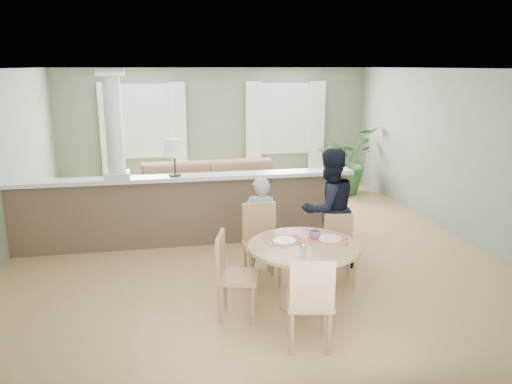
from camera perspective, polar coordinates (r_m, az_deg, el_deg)
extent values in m
plane|color=tan|center=(7.91, -1.19, -6.03)|extent=(8.00, 8.00, 0.00)
cube|color=gray|center=(11.47, -4.61, 7.24)|extent=(7.00, 0.02, 2.70)
cube|color=gray|center=(8.82, 21.85, 4.16)|extent=(0.02, 8.00, 2.70)
cube|color=gray|center=(3.80, 8.99, -7.39)|extent=(7.00, 0.02, 2.70)
cube|color=white|center=(7.42, -1.29, 13.93)|extent=(7.00, 8.00, 0.02)
cube|color=white|center=(11.35, -12.74, 7.88)|extent=(1.10, 0.02, 1.50)
cube|color=white|center=(11.33, -12.74, 7.87)|extent=(1.22, 0.04, 1.62)
cube|color=white|center=(11.70, 3.28, 8.38)|extent=(1.10, 0.02, 1.50)
cube|color=white|center=(11.67, 3.31, 8.37)|extent=(1.22, 0.04, 1.62)
cube|color=white|center=(11.35, -16.47, 6.12)|extent=(0.35, 0.10, 2.30)
cube|color=white|center=(11.30, -8.85, 6.50)|extent=(0.35, 0.10, 2.30)
cube|color=white|center=(11.48, -0.29, 6.79)|extent=(0.35, 0.10, 2.30)
cube|color=white|center=(11.85, 6.92, 6.92)|extent=(0.35, 0.10, 2.30)
cube|color=brown|center=(7.84, -7.95, -2.30)|extent=(5.20, 0.22, 1.05)
cube|color=white|center=(7.70, -8.09, 1.66)|extent=(5.32, 0.36, 0.06)
cube|color=white|center=(7.71, -15.56, 1.89)|extent=(0.36, 0.36, 0.10)
cylinder|color=white|center=(7.59, -15.93, 7.39)|extent=(0.26, 0.26, 1.39)
cube|color=white|center=(7.55, -16.32, 13.01)|extent=(0.38, 0.38, 0.10)
cylinder|color=black|center=(7.69, -9.22, 1.94)|extent=(0.18, 0.18, 0.03)
cylinder|color=black|center=(7.66, -9.27, 3.07)|extent=(0.03, 0.03, 0.28)
cone|color=beige|center=(7.61, -9.35, 5.06)|extent=(0.36, 0.36, 0.26)
imported|color=#8A614B|center=(9.32, -5.10, 0.17)|extent=(3.33, 1.38, 0.96)
imported|color=#2C6026|center=(11.11, 10.12, 3.58)|extent=(1.73, 1.70, 1.45)
cylinder|color=tan|center=(6.00, 5.31, -12.75)|extent=(0.54, 0.54, 0.04)
cylinder|color=tan|center=(5.85, 5.39, -9.55)|extent=(0.14, 0.14, 0.69)
cylinder|color=tan|center=(5.71, 5.48, -6.19)|extent=(1.28, 1.28, 0.04)
cube|color=#BF2A37|center=(5.82, 3.16, -5.51)|extent=(0.47, 0.35, 0.01)
cube|color=#BF2A37|center=(5.92, 8.15, -5.28)|extent=(0.53, 0.45, 0.01)
cylinder|color=white|center=(5.78, 3.25, -5.53)|extent=(0.28, 0.28, 0.01)
cylinder|color=white|center=(5.90, 8.41, -5.25)|extent=(0.28, 0.28, 0.01)
cylinder|color=white|center=(5.66, 5.36, -5.60)|extent=(0.08, 0.08, 0.09)
cube|color=silver|center=(5.72, 2.80, -5.67)|extent=(0.02, 0.19, 0.00)
cube|color=silver|center=(5.73, 1.49, -5.75)|extent=(0.02, 0.23, 0.00)
cylinder|color=white|center=(5.74, 10.30, -5.66)|extent=(0.04, 0.04, 0.07)
cylinder|color=silver|center=(5.73, 10.32, -5.27)|extent=(0.04, 0.04, 0.01)
imported|color=blue|center=(5.88, 6.74, -4.88)|extent=(0.13, 0.13, 0.10)
cube|color=tan|center=(6.42, 0.70, -6.24)|extent=(0.46, 0.46, 0.05)
cylinder|color=tan|center=(6.31, -0.64, -9.13)|extent=(0.04, 0.04, 0.47)
cylinder|color=tan|center=(6.38, 2.70, -8.87)|extent=(0.04, 0.04, 0.47)
cylinder|color=tan|center=(6.65, -1.22, -7.88)|extent=(0.04, 0.04, 0.47)
cylinder|color=tan|center=(6.72, 1.94, -7.65)|extent=(0.04, 0.04, 0.47)
cube|color=tan|center=(6.52, 0.34, -3.36)|extent=(0.44, 0.04, 0.50)
cube|color=tan|center=(6.52, 9.59, -6.77)|extent=(0.45, 0.45, 0.05)
cylinder|color=tan|center=(6.43, 8.36, -9.16)|extent=(0.04, 0.04, 0.40)
cylinder|color=tan|center=(6.49, 11.18, -9.05)|extent=(0.04, 0.04, 0.40)
cylinder|color=tan|center=(6.72, 7.89, -8.08)|extent=(0.04, 0.04, 0.40)
cylinder|color=tan|center=(6.78, 10.59, -7.99)|extent=(0.04, 0.04, 0.40)
cube|color=tan|center=(6.61, 9.38, -4.31)|extent=(0.38, 0.10, 0.43)
cube|color=tan|center=(5.07, 6.11, -12.32)|extent=(0.52, 0.52, 0.05)
cylinder|color=tan|center=(5.37, 7.82, -13.80)|extent=(0.04, 0.04, 0.46)
cylinder|color=tan|center=(5.33, 3.84, -13.89)|extent=(0.04, 0.04, 0.46)
cylinder|color=tan|center=(5.05, 8.38, -15.72)|extent=(0.04, 0.04, 0.46)
cylinder|color=tan|center=(5.01, 4.12, -15.84)|extent=(0.04, 0.04, 0.46)
cube|color=tan|center=(4.77, 6.45, -10.54)|extent=(0.43, 0.12, 0.49)
cube|color=tan|center=(5.60, -2.03, -9.69)|extent=(0.54, 0.54, 0.05)
cylinder|color=tan|center=(5.53, -0.37, -12.81)|extent=(0.04, 0.04, 0.45)
cylinder|color=tan|center=(5.85, -0.04, -11.24)|extent=(0.04, 0.04, 0.45)
cylinder|color=tan|center=(5.57, -4.08, -12.63)|extent=(0.04, 0.04, 0.45)
cylinder|color=tan|center=(5.89, -3.53, -11.09)|extent=(0.04, 0.04, 0.45)
cube|color=tan|center=(5.53, -4.09, -7.14)|extent=(0.15, 0.41, 0.48)
imported|color=#A2A2A7|center=(6.75, 0.51, -3.71)|extent=(0.53, 0.39, 1.32)
imported|color=black|center=(6.86, 8.31, -1.98)|extent=(0.96, 0.83, 1.68)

